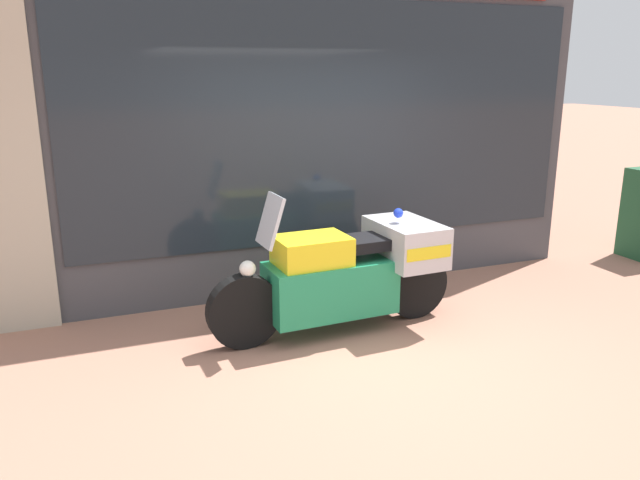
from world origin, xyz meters
The scene contains 4 objects.
ground_plane centered at (0.00, 0.00, 0.00)m, with size 60.00×60.00×0.00m, color #9E6B56.
shop_building centered at (-0.41, 2.00, 1.71)m, with size 6.55×0.55×3.41m.
window_display centered at (0.36, 2.03, 0.47)m, with size 5.22×0.30×1.96m.
paramedic_motorcycle centered at (0.07, 0.73, 0.55)m, with size 2.33×0.82×1.30m.
Camera 1 is at (-2.14, -4.11, 2.30)m, focal length 35.00 mm.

